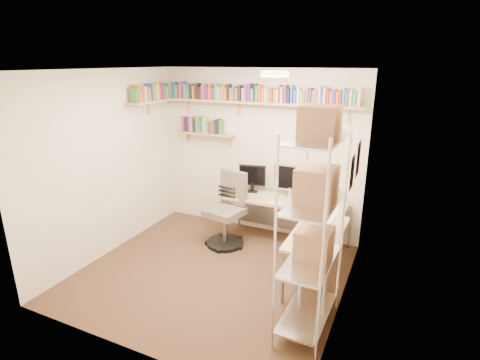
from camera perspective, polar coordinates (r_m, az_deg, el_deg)
name	(u,v)px	position (r m, az deg, el deg)	size (l,w,h in m)	color
ground	(213,272)	(4.96, -4.19, -13.86)	(3.20, 3.20, 0.00)	#422E1C
room_shell	(210,155)	(4.35, -4.59, 3.78)	(3.24, 3.04, 2.52)	beige
wall_shelves	(226,101)	(5.60, -2.10, 11.88)	(3.12, 1.09, 0.80)	tan
corner_desk	(284,206)	(5.23, 6.75, -3.97)	(1.91, 1.73, 1.18)	#D0BD87
office_chair	(227,215)	(5.47, -1.92, -5.30)	(0.58, 0.59, 1.09)	black
wire_rack	(315,199)	(3.53, 11.41, -2.93)	(0.46, 0.90, 2.23)	silver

